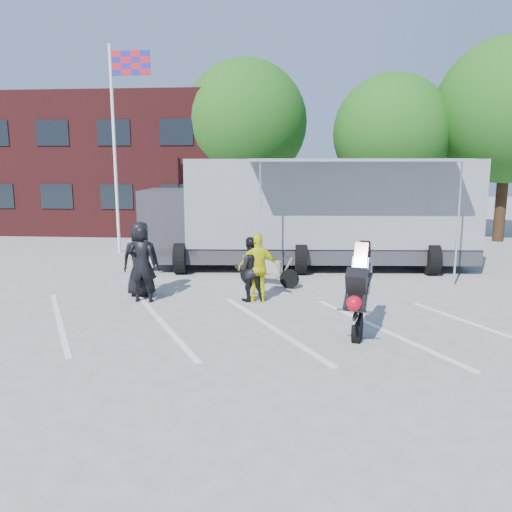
# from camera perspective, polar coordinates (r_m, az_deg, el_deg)

# --- Properties ---
(ground) EXTENTS (100.00, 100.00, 0.00)m
(ground) POSITION_cam_1_polar(r_m,az_deg,el_deg) (10.05, 0.22, -9.83)
(ground) COLOR #A8A8A2
(ground) RESTS_ON ground
(parking_bay_lines) EXTENTS (18.09, 13.33, 0.01)m
(parking_bay_lines) POSITION_cam_1_polar(r_m,az_deg,el_deg) (10.99, 0.67, -8.01)
(parking_bay_lines) COLOR white
(parking_bay_lines) RESTS_ON ground
(office_building) EXTENTS (18.00, 8.00, 7.00)m
(office_building) POSITION_cam_1_polar(r_m,az_deg,el_deg) (29.46, -16.69, 9.92)
(office_building) COLOR #491718
(office_building) RESTS_ON ground
(flagpole) EXTENTS (1.61, 0.12, 8.00)m
(flagpole) POSITION_cam_1_polar(r_m,az_deg,el_deg) (20.71, -15.31, 14.34)
(flagpole) COLOR white
(flagpole) RESTS_ON ground
(tree_left) EXTENTS (6.12, 6.12, 8.64)m
(tree_left) POSITION_cam_1_polar(r_m,az_deg,el_deg) (25.65, -1.25, 14.98)
(tree_left) COLOR #382314
(tree_left) RESTS_ON ground
(tree_mid) EXTENTS (5.44, 5.44, 7.68)m
(tree_mid) POSITION_cam_1_polar(r_m,az_deg,el_deg) (24.81, 15.23, 13.35)
(tree_mid) COLOR #382314
(tree_mid) RESTS_ON ground
(tree_right) EXTENTS (6.46, 6.46, 9.12)m
(tree_right) POSITION_cam_1_polar(r_m,az_deg,el_deg) (25.73, 26.93, 14.59)
(tree_right) COLOR #382314
(tree_right) RESTS_ON ground
(transporter_truck) EXTENTS (11.87, 6.31, 3.67)m
(transporter_truck) POSITION_cam_1_polar(r_m,az_deg,el_deg) (17.35, 6.57, -1.29)
(transporter_truck) COLOR gray
(transporter_truck) RESTS_ON ground
(parked_motorcycle) EXTENTS (1.96, 1.23, 0.98)m
(parked_motorcycle) POSITION_cam_1_polar(r_m,az_deg,el_deg) (14.58, 1.49, -3.44)
(parked_motorcycle) COLOR silver
(parked_motorcycle) RESTS_ON ground
(stunt_bike_rider) EXTENTS (1.27, 1.98, 2.15)m
(stunt_bike_rider) POSITION_cam_1_polar(r_m,az_deg,el_deg) (10.97, 11.91, -8.31)
(stunt_bike_rider) COLOR black
(stunt_bike_rider) RESTS_ON ground
(spectator_leather_a) EXTENTS (1.05, 0.74, 2.01)m
(spectator_leather_a) POSITION_cam_1_polar(r_m,az_deg,el_deg) (13.65, -13.04, -0.34)
(spectator_leather_a) COLOR black
(spectator_leather_a) RESTS_ON ground
(spectator_leather_b) EXTENTS (0.73, 0.48, 1.97)m
(spectator_leather_b) POSITION_cam_1_polar(r_m,az_deg,el_deg) (13.06, -12.86, -0.90)
(spectator_leather_b) COLOR black
(spectator_leather_b) RESTS_ON ground
(spectator_leather_c) EXTENTS (0.92, 0.78, 1.67)m
(spectator_leather_c) POSITION_cam_1_polar(r_m,az_deg,el_deg) (12.84, -0.68, -1.50)
(spectator_leather_c) COLOR black
(spectator_leather_c) RESTS_ON ground
(spectator_hivis) EXTENTS (1.08, 0.57, 1.77)m
(spectator_hivis) POSITION_cam_1_polar(r_m,az_deg,el_deg) (12.74, 0.28, -1.37)
(spectator_hivis) COLOR #E1E90C
(spectator_hivis) RESTS_ON ground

